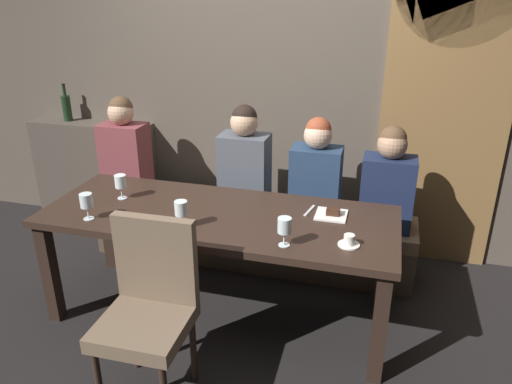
# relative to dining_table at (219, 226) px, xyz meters

# --- Properties ---
(ground) EXTENTS (9.00, 9.00, 0.00)m
(ground) POSITION_rel_dining_table_xyz_m (0.00, 0.00, -0.65)
(ground) COLOR black
(back_wall_tiled) EXTENTS (6.00, 0.12, 3.00)m
(back_wall_tiled) POSITION_rel_dining_table_xyz_m (0.00, 1.22, 0.85)
(back_wall_tiled) COLOR brown
(back_wall_tiled) RESTS_ON ground
(arched_door) EXTENTS (0.90, 0.05, 2.55)m
(arched_door) POSITION_rel_dining_table_xyz_m (1.35, 1.15, 0.71)
(arched_door) COLOR olive
(arched_door) RESTS_ON ground
(back_counter) EXTENTS (1.10, 0.28, 0.95)m
(back_counter) POSITION_rel_dining_table_xyz_m (-1.55, 1.04, -0.18)
(back_counter) COLOR #494138
(back_counter) RESTS_ON ground
(dining_table) EXTENTS (2.20, 0.84, 0.74)m
(dining_table) POSITION_rel_dining_table_xyz_m (0.00, 0.00, 0.00)
(dining_table) COLOR black
(dining_table) RESTS_ON ground
(banquette_bench) EXTENTS (2.50, 0.44, 0.45)m
(banquette_bench) POSITION_rel_dining_table_xyz_m (0.00, 0.70, -0.42)
(banquette_bench) COLOR #4A3C2E
(banquette_bench) RESTS_ON ground
(chair_near_side) EXTENTS (0.45, 0.45, 0.98)m
(chair_near_side) POSITION_rel_dining_table_xyz_m (-0.12, -0.72, -0.09)
(chair_near_side) COLOR #302119
(chair_near_side) RESTS_ON ground
(diner_redhead) EXTENTS (0.36, 0.24, 0.82)m
(diner_redhead) POSITION_rel_dining_table_xyz_m (-1.05, 0.73, 0.18)
(diner_redhead) COLOR brown
(diner_redhead) RESTS_ON banquette_bench
(diner_bearded) EXTENTS (0.36, 0.24, 0.82)m
(diner_bearded) POSITION_rel_dining_table_xyz_m (-0.03, 0.68, 0.19)
(diner_bearded) COLOR #4C515B
(diner_bearded) RESTS_ON banquette_bench
(diner_far_end) EXTENTS (0.36, 0.24, 0.76)m
(diner_far_end) POSITION_rel_dining_table_xyz_m (0.50, 0.72, 0.15)
(diner_far_end) COLOR navy
(diner_far_end) RESTS_ON banquette_bench
(diner_near_end) EXTENTS (0.36, 0.24, 0.74)m
(diner_near_end) POSITION_rel_dining_table_xyz_m (1.00, 0.68, 0.15)
(diner_near_end) COLOR #192342
(diner_near_end) RESTS_ON banquette_bench
(wine_bottle_dark_red) EXTENTS (0.08, 0.08, 0.33)m
(wine_bottle_dark_red) POSITION_rel_dining_table_xyz_m (-1.77, 1.04, 0.42)
(wine_bottle_dark_red) COLOR black
(wine_bottle_dark_red) RESTS_ON back_counter
(wine_glass_center_back) EXTENTS (0.08, 0.08, 0.16)m
(wine_glass_center_back) POSITION_rel_dining_table_xyz_m (-0.73, -0.28, 0.20)
(wine_glass_center_back) COLOR silver
(wine_glass_center_back) RESTS_ON dining_table
(wine_glass_far_left) EXTENTS (0.08, 0.08, 0.16)m
(wine_glass_far_left) POSITION_rel_dining_table_xyz_m (-0.69, 0.05, 0.20)
(wine_glass_far_left) COLOR silver
(wine_glass_far_left) RESTS_ON dining_table
(wine_glass_near_right) EXTENTS (0.08, 0.08, 0.16)m
(wine_glass_near_right) POSITION_rel_dining_table_xyz_m (-0.14, -0.23, 0.20)
(wine_glass_near_right) COLOR silver
(wine_glass_near_right) RESTS_ON dining_table
(wine_glass_end_right) EXTENTS (0.08, 0.08, 0.16)m
(wine_glass_end_right) POSITION_rel_dining_table_xyz_m (0.48, -0.29, 0.20)
(wine_glass_end_right) COLOR silver
(wine_glass_end_right) RESTS_ON dining_table
(espresso_cup) EXTENTS (0.12, 0.12, 0.06)m
(espresso_cup) POSITION_rel_dining_table_xyz_m (0.82, -0.20, 0.11)
(espresso_cup) COLOR white
(espresso_cup) RESTS_ON dining_table
(dessert_plate) EXTENTS (0.19, 0.19, 0.05)m
(dessert_plate) POSITION_rel_dining_table_xyz_m (0.69, 0.15, 0.10)
(dessert_plate) COLOR white
(dessert_plate) RESTS_ON dining_table
(fork_on_table) EXTENTS (0.05, 0.17, 0.01)m
(fork_on_table) POSITION_rel_dining_table_xyz_m (0.54, 0.19, 0.09)
(fork_on_table) COLOR silver
(fork_on_table) RESTS_ON dining_table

